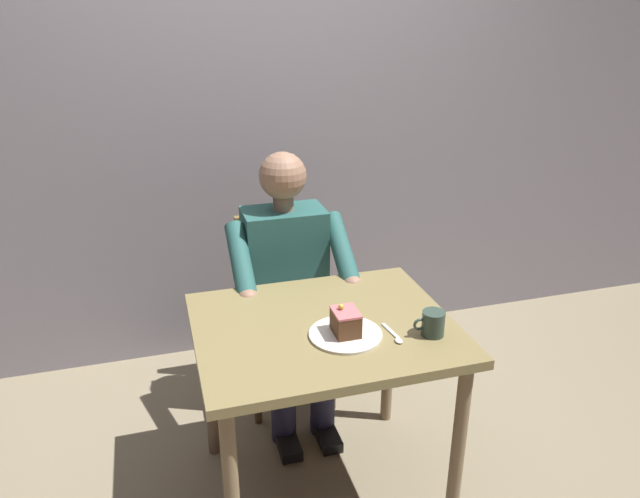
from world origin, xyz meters
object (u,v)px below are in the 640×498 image
cake_slice (346,322)px  dessert_spoon (395,336)px  chair (281,300)px  seated_person (289,286)px  dining_table (324,348)px  coffee_cup (433,323)px

cake_slice → dessert_spoon: bearing=159.7°
chair → dessert_spoon: (-0.21, 0.87, 0.26)m
dessert_spoon → seated_person: bearing=-73.4°
dining_table → cake_slice: cake_slice is taller
coffee_cup → dining_table: bearing=-27.5°
cake_slice → dessert_spoon: 0.18m
dining_table → coffee_cup: 0.41m
seated_person → dessert_spoon: size_ratio=8.59×
dining_table → seated_person: seated_person is taller
cake_slice → coffee_cup: bearing=164.9°
coffee_cup → dessert_spoon: bearing=-8.3°
dining_table → dessert_spoon: dessert_spoon is taller
dining_table → cake_slice: 0.19m
cake_slice → coffee_cup: 0.30m
chair → dessert_spoon: size_ratio=6.20×
chair → coffee_cup: (-0.34, 0.89, 0.30)m
chair → dessert_spoon: 0.93m
cake_slice → dessert_spoon: size_ratio=0.76×
dining_table → seated_person: size_ratio=0.75×
coffee_cup → dessert_spoon: coffee_cup is taller
dessert_spoon → coffee_cup: bearing=171.7°
cake_slice → coffee_cup: size_ratio=0.94×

